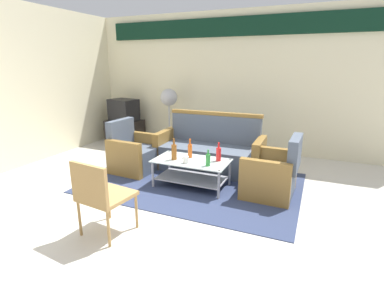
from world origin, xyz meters
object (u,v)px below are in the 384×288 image
at_px(bottle_red, 219,154).
at_px(armchair_left, 135,154).
at_px(bottle_brown, 174,152).
at_px(bottle_green, 208,160).
at_px(bottle_orange, 190,150).
at_px(tv_stand, 125,131).
at_px(television, 124,110).
at_px(couch, 210,152).
at_px(cup, 186,160).
at_px(wicker_chair, 100,193).
at_px(pedestal_fan, 169,101).
at_px(coffee_table, 192,169).
at_px(armchair_right, 272,175).

bearing_deg(bottle_red, armchair_left, 175.22).
distance_m(bottle_brown, bottle_green, 0.56).
height_order(bottle_orange, tv_stand, bottle_orange).
bearing_deg(bottle_brown, television, 140.16).
bearing_deg(armchair_left, bottle_orange, 85.81).
relative_size(bottle_red, bottle_orange, 0.94).
height_order(couch, television, television).
bearing_deg(cup, wicker_chair, -102.63).
bearing_deg(couch, bottle_red, 118.32).
distance_m(couch, bottle_brown, 0.92).
distance_m(couch, tv_stand, 2.63).
relative_size(bottle_green, television, 0.35).
height_order(armchair_left, pedestal_fan, pedestal_fan).
relative_size(bottle_orange, bottle_green, 1.25).
bearing_deg(pedestal_fan, wicker_chair, -74.20).
distance_m(coffee_table, wicker_chair, 1.64).
bearing_deg(coffee_table, cup, -98.33).
bearing_deg(couch, tv_stand, -22.43).
bearing_deg(couch, armchair_right, 150.58).
height_order(couch, armchair_right, couch).
relative_size(armchair_left, armchair_right, 1.00).
bearing_deg(bottle_brown, cup, -18.78).
height_order(cup, tv_stand, tv_stand).
xyz_separation_m(bottle_orange, cup, (0.05, -0.26, -0.06)).
relative_size(television, pedestal_fan, 0.53).
bearing_deg(armchair_right, television, 67.75).
distance_m(tv_stand, wicker_chair, 3.95).
xyz_separation_m(armchair_left, bottle_red, (1.54, -0.13, 0.23)).
height_order(coffee_table, bottle_red, bottle_red).
height_order(couch, pedestal_fan, pedestal_fan).
bearing_deg(armchair_left, pedestal_fan, -171.68).
height_order(couch, bottle_red, couch).
distance_m(coffee_table, bottle_brown, 0.37).
relative_size(armchair_left, tv_stand, 1.06).
relative_size(armchair_left, bottle_brown, 2.67).
xyz_separation_m(armchair_left, bottle_brown, (0.92, -0.33, 0.24)).
bearing_deg(pedestal_fan, cup, -56.76).
distance_m(television, pedestal_fan, 1.17).
bearing_deg(armchair_left, bottle_green, 78.47).
height_order(cup, television, television).
bearing_deg(cup, television, 141.76).
height_order(bottle_red, wicker_chair, wicker_chair).
bearing_deg(television, cup, 152.75).
relative_size(bottle_orange, tv_stand, 0.36).
distance_m(bottle_red, tv_stand, 3.26).
bearing_deg(television, armchair_right, 167.09).
relative_size(cup, television, 0.15).
height_order(armchair_left, bottle_orange, armchair_left).
xyz_separation_m(armchair_right, television, (-3.58, 1.59, 0.47)).
height_order(bottle_brown, bottle_green, bottle_brown).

